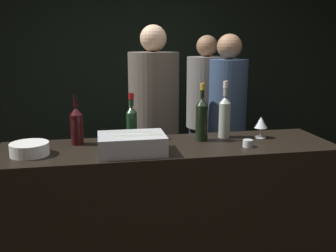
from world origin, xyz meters
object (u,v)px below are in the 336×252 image
at_px(ice_bin_with_bottles, 132,143).
at_px(white_wine_bottle, 225,115).
at_px(wine_glass, 261,123).
at_px(red_wine_bottle_black_foil, 77,125).
at_px(candle_votive, 248,143).
at_px(bowl_white, 30,149).
at_px(red_wine_bottle_burgundy, 132,120).
at_px(person_blond_tee, 206,111).
at_px(person_in_hoodie, 227,121).
at_px(person_grey_polo, 154,123).
at_px(champagne_bottle, 202,118).

height_order(ice_bin_with_bottles, white_wine_bottle, white_wine_bottle).
xyz_separation_m(wine_glass, red_wine_bottle_black_foil, (-1.21, 0.06, 0.03)).
bearing_deg(candle_votive, bowl_white, 176.79).
xyz_separation_m(red_wine_bottle_burgundy, person_blond_tee, (0.87, 1.21, -0.19)).
relative_size(person_in_hoodie, person_blond_tee, 1.00).
xyz_separation_m(bowl_white, person_grey_polo, (0.84, 0.79, -0.06)).
xyz_separation_m(white_wine_bottle, person_grey_polo, (-0.39, 0.61, -0.17)).
distance_m(bowl_white, person_grey_polo, 1.16).
bearing_deg(person_in_hoodie, person_blond_tee, 120.75).
bearing_deg(red_wine_bottle_burgundy, person_blond_tee, 54.48).
relative_size(red_wine_bottle_black_foil, champagne_bottle, 0.85).
height_order(bowl_white, wine_glass, wine_glass).
distance_m(candle_votive, person_in_hoodie, 0.96).
bearing_deg(ice_bin_with_bottles, bowl_white, 173.11).
relative_size(bowl_white, red_wine_bottle_black_foil, 0.68).
bearing_deg(ice_bin_with_bottles, person_grey_polo, 73.30).
xyz_separation_m(white_wine_bottle, champagne_bottle, (-0.17, -0.05, -0.00)).
distance_m(candle_votive, person_blond_tee, 1.55).
height_order(wine_glass, candle_votive, wine_glass).
relative_size(candle_votive, red_wine_bottle_black_foil, 0.19).
height_order(red_wine_bottle_burgundy, person_in_hoodie, person_in_hoodie).
xyz_separation_m(champagne_bottle, person_grey_polo, (-0.22, 0.66, -0.17)).
bearing_deg(wine_glass, person_blond_tee, 89.66).
bearing_deg(person_blond_tee, candle_votive, 39.07).
height_order(wine_glass, red_wine_bottle_burgundy, red_wine_bottle_burgundy).
relative_size(red_wine_bottle_black_foil, person_in_hoodie, 0.19).
bearing_deg(champagne_bottle, person_grey_polo, 108.27).
distance_m(champagne_bottle, red_wine_bottle_burgundy, 0.46).
height_order(ice_bin_with_bottles, candle_votive, ice_bin_with_bottles).
relative_size(white_wine_bottle, person_blond_tee, 0.23).
distance_m(person_blond_tee, person_grey_polo, 0.93).
xyz_separation_m(white_wine_bottle, person_blond_tee, (0.25, 1.28, -0.21)).
relative_size(wine_glass, candle_votive, 2.32).
bearing_deg(champagne_bottle, wine_glass, -0.77).
bearing_deg(candle_votive, red_wine_bottle_burgundy, 154.69).
xyz_separation_m(ice_bin_with_bottles, person_blond_tee, (0.90, 1.54, -0.12)).
bearing_deg(champagne_bottle, candle_votive, -40.64).
bearing_deg(champagne_bottle, red_wine_bottle_burgundy, 165.05).
distance_m(white_wine_bottle, person_grey_polo, 0.74).
bearing_deg(ice_bin_with_bottles, red_wine_bottle_black_foil, 141.42).
bearing_deg(champagne_bottle, red_wine_bottle_black_foil, 176.05).
height_order(bowl_white, person_in_hoodie, person_in_hoodie).
bearing_deg(wine_glass, person_in_hoodie, 88.15).
height_order(person_in_hoodie, person_blond_tee, person_in_hoodie).
relative_size(champagne_bottle, person_grey_polo, 0.21).
distance_m(red_wine_bottle_burgundy, person_blond_tee, 1.50).
bearing_deg(wine_glass, red_wine_bottle_black_foil, 177.13).
bearing_deg(white_wine_bottle, person_grey_polo, 122.92).
bearing_deg(person_blond_tee, champagne_bottle, 28.30).
bearing_deg(person_grey_polo, champagne_bottle, -31.12).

